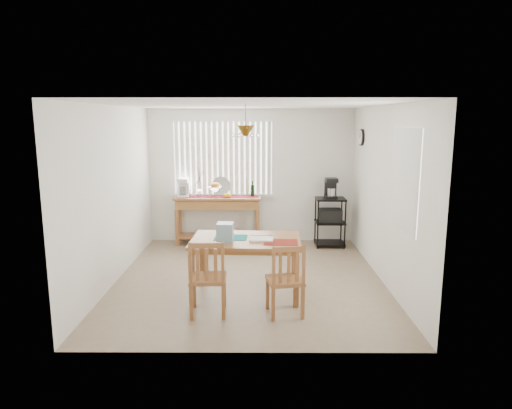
{
  "coord_description": "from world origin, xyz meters",
  "views": [
    {
      "loc": [
        0.13,
        -6.64,
        2.4
      ],
      "look_at": [
        0.1,
        0.55,
        1.05
      ],
      "focal_mm": 32.0,
      "sensor_mm": 36.0,
      "label": 1
    }
  ],
  "objects_px": {
    "sideboard": "(218,209)",
    "cart_items": "(331,189)",
    "dining_table": "(246,245)",
    "chair_right": "(286,280)",
    "wire_cart": "(330,217)",
    "chair_left": "(208,278)"
  },
  "relations": [
    {
      "from": "sideboard",
      "to": "chair_left",
      "type": "height_order",
      "value": "chair_left"
    },
    {
      "from": "wire_cart",
      "to": "cart_items",
      "type": "relative_size",
      "value": 2.43
    },
    {
      "from": "sideboard",
      "to": "cart_items",
      "type": "distance_m",
      "value": 2.18
    },
    {
      "from": "dining_table",
      "to": "sideboard",
      "type": "bearing_deg",
      "value": 102.94
    },
    {
      "from": "cart_items",
      "to": "chair_left",
      "type": "relative_size",
      "value": 0.4
    },
    {
      "from": "cart_items",
      "to": "sideboard",
      "type": "bearing_deg",
      "value": 175.58
    },
    {
      "from": "cart_items",
      "to": "chair_left",
      "type": "xyz_separation_m",
      "value": [
        -1.99,
        -3.15,
        -0.63
      ]
    },
    {
      "from": "chair_left",
      "to": "chair_right",
      "type": "relative_size",
      "value": 1.05
    },
    {
      "from": "wire_cart",
      "to": "sideboard",
      "type": "bearing_deg",
      "value": 175.32
    },
    {
      "from": "dining_table",
      "to": "chair_right",
      "type": "xyz_separation_m",
      "value": [
        0.51,
        -0.7,
        -0.25
      ]
    },
    {
      "from": "sideboard",
      "to": "dining_table",
      "type": "xyz_separation_m",
      "value": [
        0.6,
        -2.62,
        0.01
      ]
    },
    {
      "from": "sideboard",
      "to": "chair_right",
      "type": "xyz_separation_m",
      "value": [
        1.11,
        -3.32,
        -0.24
      ]
    },
    {
      "from": "cart_items",
      "to": "chair_left",
      "type": "height_order",
      "value": "cart_items"
    },
    {
      "from": "cart_items",
      "to": "chair_left",
      "type": "distance_m",
      "value": 3.77
    },
    {
      "from": "dining_table",
      "to": "chair_left",
      "type": "xyz_separation_m",
      "value": [
        -0.45,
        -0.69,
        -0.23
      ]
    },
    {
      "from": "sideboard",
      "to": "wire_cart",
      "type": "distance_m",
      "value": 2.15
    },
    {
      "from": "wire_cart",
      "to": "chair_left",
      "type": "height_order",
      "value": "chair_left"
    },
    {
      "from": "wire_cart",
      "to": "chair_right",
      "type": "bearing_deg",
      "value": -108.12
    },
    {
      "from": "dining_table",
      "to": "chair_left",
      "type": "relative_size",
      "value": 1.57
    },
    {
      "from": "sideboard",
      "to": "dining_table",
      "type": "distance_m",
      "value": 2.69
    },
    {
      "from": "wire_cart",
      "to": "chair_left",
      "type": "distance_m",
      "value": 3.71
    },
    {
      "from": "wire_cart",
      "to": "dining_table",
      "type": "relative_size",
      "value": 0.61
    }
  ]
}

